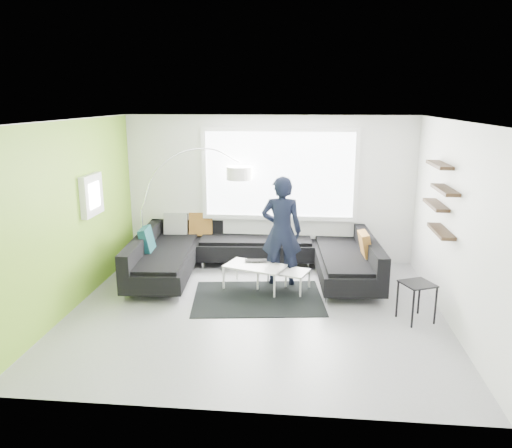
{
  "coord_description": "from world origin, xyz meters",
  "views": [
    {
      "loc": [
        0.69,
        -6.91,
        3.08
      ],
      "look_at": [
        -0.09,
        0.9,
        1.11
      ],
      "focal_mm": 35.0,
      "sensor_mm": 36.0,
      "label": 1
    }
  ],
  "objects": [
    {
      "name": "coffee_table",
      "position": [
        0.13,
        0.91,
        0.2
      ],
      "size": [
        1.41,
        1.09,
        0.41
      ],
      "primitive_type": "cube",
      "rotation": [
        0.0,
        0.0,
        -0.33
      ],
      "color": "white",
      "rests_on": "ground"
    },
    {
      "name": "ground",
      "position": [
        0.0,
        0.0,
        0.0
      ],
      "size": [
        5.5,
        5.5,
        0.0
      ],
      "primitive_type": "plane",
      "color": "gray",
      "rests_on": "ground"
    },
    {
      "name": "person",
      "position": [
        0.31,
        1.18,
        0.93
      ],
      "size": [
        0.7,
        0.47,
        1.87
      ],
      "primitive_type": "imported",
      "rotation": [
        0.0,
        0.0,
        3.12
      ],
      "color": "black",
      "rests_on": "ground"
    },
    {
      "name": "side_table",
      "position": [
        2.3,
        -0.11,
        0.28
      ],
      "size": [
        0.55,
        0.55,
        0.57
      ],
      "primitive_type": "cube",
      "rotation": [
        0.0,
        0.0,
        0.42
      ],
      "color": "black",
      "rests_on": "ground"
    },
    {
      "name": "sectional_sofa",
      "position": [
        -0.17,
        1.47,
        0.4
      ],
      "size": [
        4.33,
        2.86,
        0.9
      ],
      "rotation": [
        0.0,
        0.0,
        0.07
      ],
      "color": "black",
      "rests_on": "ground"
    },
    {
      "name": "room_shell",
      "position": [
        0.04,
        0.21,
        1.81
      ],
      "size": [
        5.54,
        5.04,
        2.82
      ],
      "color": "white",
      "rests_on": "ground"
    },
    {
      "name": "arc_lamp",
      "position": [
        -2.26,
        1.69,
        1.12
      ],
      "size": [
        2.26,
        1.43,
        2.23
      ],
      "primitive_type": null,
      "rotation": [
        0.0,
        0.0,
        0.25
      ],
      "color": "white",
      "rests_on": "ground"
    },
    {
      "name": "rug",
      "position": [
        -0.01,
        0.47,
        0.01
      ],
      "size": [
        2.2,
        1.72,
        0.01
      ],
      "primitive_type": "cube",
      "rotation": [
        0.0,
        0.0,
        0.12
      ],
      "color": "black",
      "rests_on": "ground"
    },
    {
      "name": "laptop",
      "position": [
        -0.1,
        1.05,
        0.42
      ],
      "size": [
        0.43,
        0.32,
        0.03
      ],
      "primitive_type": "imported",
      "rotation": [
        0.0,
        0.0,
        0.11
      ],
      "color": "black",
      "rests_on": "coffee_table"
    }
  ]
}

